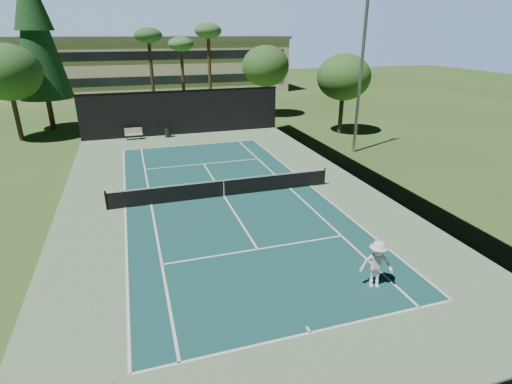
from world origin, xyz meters
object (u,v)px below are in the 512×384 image
tennis_ball_c (215,178)px  tennis_net (224,187)px  player (377,264)px  tennis_ball_a (112,384)px  tennis_ball_d (114,185)px  tennis_ball_b (194,185)px  park_bench (134,133)px  trash_bin (168,132)px

tennis_ball_c → tennis_net: bearing=-92.0°
player → tennis_ball_c: player is taller
tennis_ball_a → tennis_ball_c: bearing=68.3°
tennis_net → tennis_ball_d: 7.21m
tennis_net → tennis_ball_b: size_ratio=201.39×
tennis_ball_c → park_bench: park_bench is taller
tennis_ball_d → player: bearing=-56.0°
tennis_ball_c → tennis_ball_d: bearing=174.6°
tennis_ball_b → tennis_ball_d: bearing=163.2°
park_bench → trash_bin: (2.96, -0.09, -0.07)m
tennis_ball_a → tennis_ball_c: (6.06, 15.23, -0.00)m
tennis_ball_a → trash_bin: trash_bin is taller
tennis_net → trash_bin: bearing=96.0°
player → tennis_ball_b: player is taller
tennis_net → tennis_ball_a: size_ratio=200.31×
tennis_ball_b → park_bench: park_bench is taller
player → tennis_net: bearing=130.0°
tennis_net → tennis_ball_c: bearing=88.0°
tennis_ball_a → trash_bin: bearing=81.0°
tennis_ball_d → trash_bin: 12.39m
tennis_ball_c → trash_bin: trash_bin is taller
park_bench → tennis_ball_b: bearing=-76.2°
tennis_ball_d → park_bench: 11.72m
tennis_ball_a → trash_bin: size_ratio=0.07×
tennis_ball_a → player: bearing=10.9°
park_bench → tennis_ball_d: bearing=-97.8°
player → tennis_ball_c: 13.86m
trash_bin → tennis_ball_a: bearing=-99.0°
tennis_net → player: player is taller
player → tennis_ball_a: (-9.29, -1.78, -0.91)m
tennis_ball_a → park_bench: size_ratio=0.04×
tennis_ball_b → tennis_ball_d: (-4.79, 1.44, 0.01)m
tennis_ball_b → park_bench: size_ratio=0.04×
player → tennis_ball_d: player is taller
tennis_ball_a → tennis_ball_d: bearing=90.7°
tennis_net → tennis_ball_a: 13.47m
tennis_ball_b → trash_bin: size_ratio=0.07×
tennis_ball_c → park_bench: bearing=110.9°
tennis_ball_c → park_bench: size_ratio=0.04×
tennis_net → tennis_ball_c: (0.11, 3.15, -0.53)m
player → trash_bin: (-4.94, 25.56, -0.47)m
tennis_ball_d → trash_bin: size_ratio=0.08×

